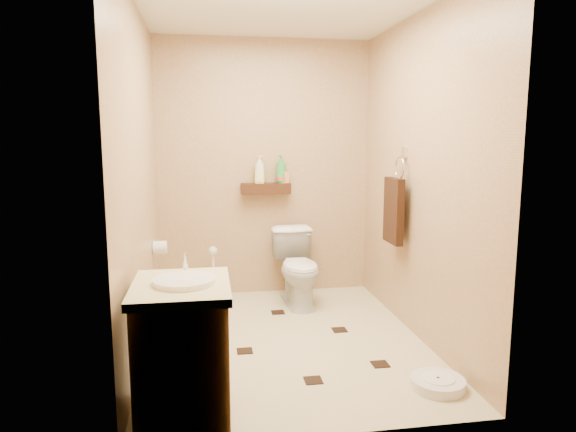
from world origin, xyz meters
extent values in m
plane|color=#C3B18F|center=(0.00, 0.00, 0.00)|extent=(2.50, 2.50, 0.00)
cube|color=tan|center=(0.00, 1.25, 1.20)|extent=(2.00, 0.04, 2.40)
cube|color=tan|center=(0.00, -1.25, 1.20)|extent=(2.00, 0.04, 2.40)
cube|color=tan|center=(-1.00, 0.00, 1.20)|extent=(0.04, 2.50, 2.40)
cube|color=tan|center=(1.00, 0.00, 1.20)|extent=(0.04, 2.50, 2.40)
cube|color=silver|center=(0.00, 0.00, 2.40)|extent=(2.00, 2.50, 0.02)
cube|color=#3C1D10|center=(0.00, 1.17, 1.02)|extent=(0.46, 0.14, 0.10)
cube|color=black|center=(-0.31, -0.15, 0.00)|extent=(0.11, 0.11, 0.01)
cube|color=black|center=(0.45, 0.13, 0.00)|extent=(0.11, 0.11, 0.01)
cube|color=black|center=(0.07, -0.66, 0.00)|extent=(0.11, 0.11, 0.01)
cube|color=black|center=(-0.54, 0.46, 0.00)|extent=(0.11, 0.11, 0.01)
cube|color=black|center=(0.56, -0.51, 0.00)|extent=(0.11, 0.11, 0.01)
cube|color=black|center=(0.03, 0.61, 0.00)|extent=(0.11, 0.11, 0.01)
imported|color=white|center=(0.25, 0.83, 0.34)|extent=(0.42, 0.68, 0.67)
cube|color=brown|center=(-0.70, -0.95, 0.35)|extent=(0.47, 0.58, 0.70)
cube|color=beige|center=(-0.70, -0.95, 0.72)|extent=(0.51, 0.61, 0.04)
cylinder|color=white|center=(-0.68, -0.95, 0.75)|extent=(0.32, 0.32, 0.04)
cylinder|color=silver|center=(-0.68, -0.75, 0.81)|extent=(0.03, 0.03, 0.11)
cylinder|color=silver|center=(0.79, -0.87, 0.03)|extent=(0.34, 0.34, 0.06)
cylinder|color=white|center=(0.79, -0.87, 0.06)|extent=(0.20, 0.20, 0.01)
cylinder|color=#196461|center=(-0.51, 1.07, 0.06)|extent=(0.12, 0.12, 0.13)
cylinder|color=silver|center=(-0.51, 1.07, 0.29)|extent=(0.02, 0.02, 0.36)
sphere|color=silver|center=(-0.51, 1.07, 0.46)|extent=(0.08, 0.08, 0.08)
cube|color=silver|center=(0.98, 0.25, 1.38)|extent=(0.03, 0.06, 0.08)
torus|color=silver|center=(0.95, 0.25, 1.26)|extent=(0.02, 0.19, 0.19)
cube|color=#321A0F|center=(0.91, 0.25, 0.92)|extent=(0.06, 0.30, 0.52)
cylinder|color=silver|center=(-0.94, 0.65, 0.60)|extent=(0.11, 0.11, 0.11)
cylinder|color=silver|center=(-0.98, 0.65, 0.66)|extent=(0.04, 0.02, 0.02)
imported|color=silver|center=(-0.06, 1.17, 1.20)|extent=(0.11, 0.11, 0.26)
imported|color=yellow|center=(-0.06, 1.17, 1.16)|extent=(0.09, 0.09, 0.18)
imported|color=red|center=(0.14, 1.17, 1.13)|extent=(0.14, 0.14, 0.13)
imported|color=green|center=(0.15, 1.17, 1.20)|extent=(0.14, 0.14, 0.26)
imported|color=#F57D51|center=(0.17, 1.17, 1.15)|extent=(0.09, 0.09, 0.16)
camera|label=1|loc=(-0.57, -3.59, 1.50)|focal=32.00mm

